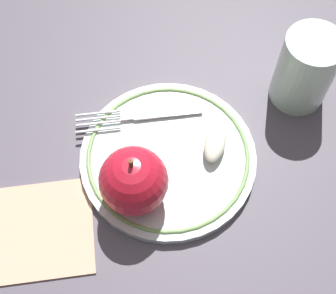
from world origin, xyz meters
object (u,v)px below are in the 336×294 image
object	(u,v)px
plate	(168,157)
napkin_folded	(30,231)
fork	(143,116)
drinking_glass	(305,70)
apple_slice_front	(215,141)
apple_red_whole	(134,181)

from	to	relation	value
plate	napkin_folded	world-z (taller)	plate
fork	napkin_folded	distance (m)	0.21
napkin_folded	plate	bearing A→B (deg)	-46.00
plate	napkin_folded	size ratio (longest dim) A/B	1.51
drinking_glass	napkin_folded	world-z (taller)	drinking_glass
plate	napkin_folded	xyz separation A→B (m)	(-0.14, 0.14, -0.01)
apple_slice_front	napkin_folded	distance (m)	0.26
napkin_folded	fork	bearing A→B (deg)	-27.09
fork	apple_slice_front	bearing A→B (deg)	147.58
drinking_glass	napkin_folded	bearing A→B (deg)	133.91
plate	apple_slice_front	bearing A→B (deg)	-63.71
plate	fork	bearing A→B (deg)	43.63
apple_red_whole	fork	bearing A→B (deg)	10.37
fork	drinking_glass	bearing A→B (deg)	-174.80
apple_red_whole	apple_slice_front	distance (m)	0.13
apple_slice_front	drinking_glass	bearing A→B (deg)	140.93
apple_slice_front	drinking_glass	distance (m)	0.16
drinking_glass	napkin_folded	distance (m)	0.42
napkin_folded	apple_slice_front	bearing A→B (deg)	-50.29
fork	napkin_folded	bearing A→B (deg)	41.86
plate	apple_slice_front	size ratio (longest dim) A/B	3.69
fork	napkin_folded	world-z (taller)	fork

